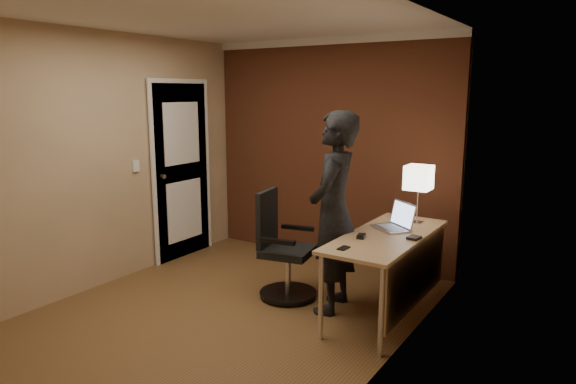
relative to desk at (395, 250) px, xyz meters
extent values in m
plane|color=brown|center=(-1.25, -0.81, -0.60)|extent=(4.00, 4.00, 0.00)
plane|color=white|center=(-1.25, -0.81, 1.90)|extent=(4.00, 4.00, 0.00)
plane|color=tan|center=(-1.25, 1.19, 0.65)|extent=(3.00, 0.00, 3.00)
plane|color=tan|center=(-2.75, -0.81, 0.65)|extent=(0.00, 4.00, 4.00)
plane|color=tan|center=(0.25, -0.81, 0.65)|extent=(0.00, 4.00, 4.00)
cube|color=brown|center=(-1.25, 1.16, 0.65)|extent=(2.98, 0.06, 2.50)
cube|color=silver|center=(-1.25, 1.15, 1.86)|extent=(3.00, 0.08, 0.08)
cube|color=silver|center=(-2.71, -0.81, 1.86)|extent=(0.08, 4.00, 0.08)
cube|color=silver|center=(0.21, -0.81, 1.86)|extent=(0.08, 4.00, 0.08)
cube|color=silver|center=(-2.73, 0.29, 0.40)|extent=(0.05, 0.82, 2.02)
cube|color=silver|center=(-2.71, 0.29, 0.40)|extent=(0.02, 0.92, 2.12)
cylinder|color=silver|center=(-2.68, -0.04, 0.40)|extent=(0.05, 0.05, 0.05)
cube|color=silver|center=(-2.74, -0.36, 0.55)|extent=(0.02, 0.08, 0.12)
cube|color=tan|center=(-0.07, 0.00, 0.11)|extent=(0.60, 1.50, 0.03)
cube|color=tan|center=(0.21, 0.00, -0.17)|extent=(0.02, 1.38, 0.54)
cylinder|color=silver|center=(-0.32, -0.69, -0.25)|extent=(0.04, 0.04, 0.70)
cylinder|color=silver|center=(-0.32, 0.69, -0.25)|extent=(0.04, 0.04, 0.70)
cylinder|color=silver|center=(0.18, -0.69, -0.25)|extent=(0.04, 0.04, 0.70)
cylinder|color=silver|center=(0.18, 0.69, -0.25)|extent=(0.04, 0.04, 0.70)
cube|color=silver|center=(0.01, 0.50, 0.14)|extent=(0.11, 0.11, 0.01)
cylinder|color=silver|center=(0.01, 0.50, 0.29)|extent=(0.01, 0.01, 0.30)
cube|color=white|center=(0.01, 0.50, 0.55)|extent=(0.22, 0.22, 0.22)
cube|color=silver|center=(-0.11, 0.18, 0.14)|extent=(0.40, 0.38, 0.01)
cube|color=silver|center=(-0.04, 0.27, 0.25)|extent=(0.30, 0.24, 0.22)
cube|color=#B2CCF2|center=(-0.04, 0.26, 0.25)|extent=(0.27, 0.21, 0.19)
cube|color=gray|center=(-0.11, 0.17, 0.14)|extent=(0.30, 0.27, 0.00)
cube|color=black|center=(-0.21, -0.22, 0.14)|extent=(0.08, 0.11, 0.03)
cube|color=black|center=(-0.20, -0.57, 0.13)|extent=(0.06, 0.12, 0.01)
cube|color=black|center=(0.17, -0.02, 0.14)|extent=(0.10, 0.12, 0.02)
cylinder|color=black|center=(-0.99, -0.12, -0.56)|extent=(0.54, 0.54, 0.03)
cylinder|color=silver|center=(-0.99, -0.12, -0.36)|extent=(0.06, 0.06, 0.41)
cube|color=black|center=(-0.99, -0.12, -0.15)|extent=(0.52, 0.52, 0.07)
cube|color=black|center=(-1.20, -0.16, 0.15)|extent=(0.12, 0.41, 0.53)
cube|color=black|center=(-1.04, 0.13, 0.02)|extent=(0.33, 0.11, 0.04)
cube|color=black|center=(-0.95, -0.37, 0.02)|extent=(0.33, 0.11, 0.04)
imported|color=black|center=(-0.52, -0.12, 0.28)|extent=(0.54, 0.71, 1.76)
camera|label=1|loc=(1.49, -3.98, 1.32)|focal=32.00mm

